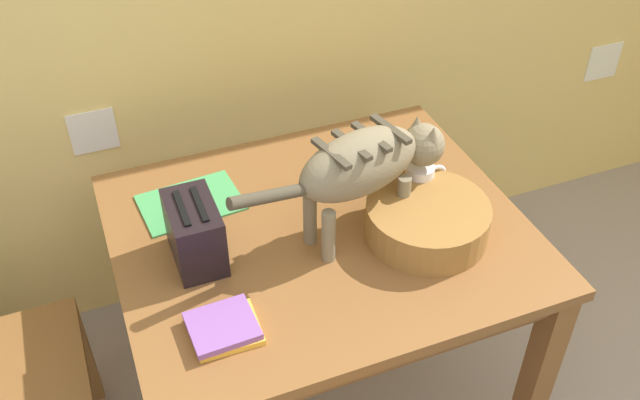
# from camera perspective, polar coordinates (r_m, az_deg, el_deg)

# --- Properties ---
(dining_table) EXTENTS (1.10, 0.93, 0.75)m
(dining_table) POSITION_cam_1_polar(r_m,az_deg,el_deg) (1.98, 0.00, -4.33)
(dining_table) COLOR brown
(dining_table) RESTS_ON ground_plane
(cat) EXTENTS (0.63, 0.23, 0.31)m
(cat) POSITION_cam_1_polar(r_m,az_deg,el_deg) (1.79, 3.85, 2.92)
(cat) COLOR #7D6F53
(cat) RESTS_ON dining_table
(saucer_bowl) EXTENTS (0.21, 0.21, 0.04)m
(saucer_bowl) POSITION_cam_1_polar(r_m,az_deg,el_deg) (2.01, 7.86, 0.17)
(saucer_bowl) COLOR teal
(saucer_bowl) RESTS_ON dining_table
(coffee_mug) EXTENTS (0.12, 0.08, 0.09)m
(coffee_mug) POSITION_cam_1_polar(r_m,az_deg,el_deg) (1.97, 8.12, 1.65)
(coffee_mug) COLOR white
(coffee_mug) RESTS_ON saucer_bowl
(magazine) EXTENTS (0.29, 0.22, 0.01)m
(magazine) POSITION_cam_1_polar(r_m,az_deg,el_deg) (2.04, -10.40, -0.19)
(magazine) COLOR #46A65B
(magazine) RESTS_ON dining_table
(book_stack) EXTENTS (0.16, 0.14, 0.03)m
(book_stack) POSITION_cam_1_polar(r_m,az_deg,el_deg) (1.67, -7.76, -10.19)
(book_stack) COLOR yellow
(book_stack) RESTS_ON dining_table
(wicker_basket) EXTENTS (0.33, 0.33, 0.10)m
(wicker_basket) POSITION_cam_1_polar(r_m,az_deg,el_deg) (1.89, 8.65, -1.59)
(wicker_basket) COLOR olive
(wicker_basket) RESTS_ON dining_table
(toaster) EXTENTS (0.12, 0.20, 0.18)m
(toaster) POSITION_cam_1_polar(r_m,az_deg,el_deg) (1.81, -10.09, -2.61)
(toaster) COLOR black
(toaster) RESTS_ON dining_table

